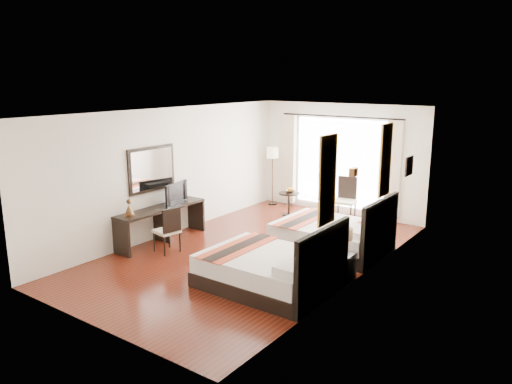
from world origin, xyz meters
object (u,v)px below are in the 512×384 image
Objects in this scene: vase at (335,251)px; television at (173,193)px; bed_far at (334,236)px; desk_chair at (167,238)px; bed_near at (271,269)px; side_table at (289,204)px; window_chair at (345,208)px; table_lamp at (345,236)px; floor_lamp at (273,157)px; fruit_bowl at (290,191)px; console_desk at (162,224)px; nightstand at (341,267)px.

vase is 3.99m from television.
bed_far is 3.35m from desk_chair.
bed_near is 3.62× the size of side_table.
window_chair reaches higher than desk_chair.
floor_lamp is (-3.93, 3.60, 0.54)m from table_lamp.
vase is 4.28m from fruit_bowl.
bed_near is 2.25m from bed_far.
window_chair reaches higher than table_lamp.
desk_chair is (-2.64, 0.20, -0.03)m from bed_near.
console_desk is at bearing -174.06° from table_lamp.
fruit_bowl is at bearing 140.98° from bed_far.
table_lamp is at bearing -56.06° from bed_far.
desk_chair is at bearing -97.86° from fruit_bowl.
bed_near is at bearing -129.29° from nightstand.
bed_near is 1.00× the size of bed_far.
fruit_bowl is 1.44m from window_chair.
desk_chair is 3.82m from fruit_bowl.
side_table is at bearing -87.87° from desk_chair.
television is at bearing -109.81° from side_table.
console_desk reaches higher than fruit_bowl.
table_lamp is 3.60m from desk_chair.
bed_far is 2.75m from fruit_bowl.
console_desk is at bearing -108.19° from side_table.
vase is 0.09× the size of floor_lamp.
floor_lamp reaches higher than console_desk.
table_lamp is 0.45× the size of desk_chair.
console_desk is at bearing 162.91° from television.
television is 3.23m from fruit_bowl.
side_table is (-2.89, 3.12, -0.27)m from vase.
bed_far is at bearing -132.31° from desk_chair.
console_desk is 3.55m from fruit_bowl.
table_lamp reaches higher than vase.
nightstand is (0.79, -1.27, -0.08)m from bed_far.
window_chair is at bearing 115.85° from table_lamp.
table_lamp is (0.82, -1.22, 0.48)m from bed_far.
side_table is at bearing 134.68° from nightstand.
bed_near is 9.43× the size of fruit_bowl.
table_lamp is 0.51× the size of television.
television is at bearing 178.05° from vase.
table_lamp is 4.18m from side_table.
floor_lamp is at bearing -15.42° from television.
television is (-3.20, 0.95, 0.68)m from bed_near.
vase is at bearing -44.57° from floor_lamp.
floor_lamp is 2.66× the size of side_table.
floor_lamp is (-3.86, 3.81, 0.76)m from vase.
bed_far is 3.53m from television.
fruit_bowl is at bearing -33.70° from floor_lamp.
nightstand is at bearing -45.32° from side_table.
bed_near is 2.65m from desk_chair.
fruit_bowl is (-2.92, 3.00, 0.39)m from nightstand.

